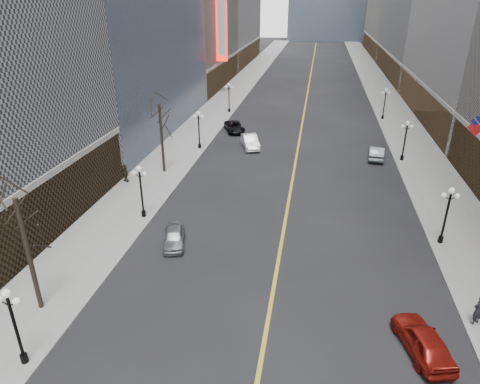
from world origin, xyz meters
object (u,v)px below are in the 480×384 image
at_px(car_nb_near, 174,237).
at_px(car_sb_mid, 423,340).
at_px(streetlamp_east_2, 406,137).
at_px(ped_ne_corner, 478,310).
at_px(streetlamp_west_1, 141,186).
at_px(streetlamp_east_1, 447,210).
at_px(car_nb_far, 235,127).
at_px(streetlamp_east_3, 385,101).
at_px(car_nb_mid, 250,141).
at_px(streetlamp_west_2, 199,126).
at_px(car_sb_far, 376,152).
at_px(streetlamp_west_0, 13,319).
at_px(streetlamp_west_3, 229,95).

distance_m(car_nb_near, car_sb_mid, 18.02).
height_order(streetlamp_east_2, ped_ne_corner, streetlamp_east_2).
bearing_deg(streetlamp_west_1, streetlamp_east_1, 0.00).
distance_m(car_nb_far, ped_ne_corner, 40.55).
distance_m(streetlamp_east_1, car_nb_near, 20.19).
xyz_separation_m(car_nb_near, car_nb_far, (-1.06, 29.57, 0.02)).
bearing_deg(streetlamp_east_2, streetlamp_east_3, 90.00).
xyz_separation_m(streetlamp_east_2, car_nb_mid, (-17.63, 1.67, -2.11)).
xyz_separation_m(streetlamp_west_2, car_nb_near, (3.86, -21.59, -2.24)).
height_order(car_nb_near, ped_ne_corner, ped_ne_corner).
bearing_deg(car_nb_far, car_nb_mid, -85.27).
xyz_separation_m(streetlamp_east_2, car_nb_far, (-20.80, 7.98, -2.22)).
distance_m(car_sb_mid, car_sb_far, 29.96).
xyz_separation_m(streetlamp_west_0, streetlamp_west_1, (0.00, 16.00, 0.00)).
xyz_separation_m(streetlamp_east_3, ped_ne_corner, (-0.20, -44.94, -1.78)).
bearing_deg(streetlamp_east_1, car_nb_mid, 131.87).
height_order(car_nb_far, car_sb_mid, car_sb_mid).
bearing_deg(streetlamp_west_2, streetlamp_west_3, 90.00).
xyz_separation_m(streetlamp_east_2, streetlamp_west_0, (-23.60, -34.00, 0.00)).
bearing_deg(car_sb_far, car_nb_near, 58.47).
xyz_separation_m(streetlamp_west_3, car_sb_far, (20.80, -17.60, -2.15)).
height_order(streetlamp_west_3, car_nb_mid, streetlamp_west_3).
bearing_deg(car_sb_mid, streetlamp_east_3, -110.37).
distance_m(streetlamp_west_1, car_nb_near, 5.73).
bearing_deg(car_nb_near, streetlamp_east_2, 32.29).
bearing_deg(streetlamp_west_1, car_sb_far, 41.49).
xyz_separation_m(streetlamp_east_3, car_nb_mid, (-17.63, -16.33, -2.11)).
height_order(streetlamp_east_3, streetlamp_west_0, same).
distance_m(streetlamp_east_3, ped_ne_corner, 44.97).
distance_m(streetlamp_west_3, car_nb_far, 10.63).
relative_size(streetlamp_west_2, car_nb_far, 0.92).
height_order(car_nb_far, ped_ne_corner, ped_ne_corner).
bearing_deg(streetlamp_west_2, streetlamp_east_1, -37.33).
bearing_deg(streetlamp_east_1, ped_ne_corner, -91.28).
distance_m(streetlamp_east_1, streetlamp_east_3, 36.00).
distance_m(streetlamp_east_2, streetlamp_west_2, 23.60).
distance_m(streetlamp_east_2, streetlamp_east_3, 18.00).
bearing_deg(ped_ne_corner, streetlamp_east_1, -126.80).
height_order(streetlamp_west_1, car_nb_mid, streetlamp_west_1).
bearing_deg(car_nb_far, streetlamp_west_1, -118.07).
height_order(car_nb_mid, car_nb_far, car_nb_mid).
distance_m(streetlamp_east_1, car_sb_far, 18.73).
height_order(streetlamp_west_1, ped_ne_corner, streetlamp_west_1).
height_order(streetlamp_west_2, ped_ne_corner, streetlamp_west_2).
height_order(streetlamp_west_2, car_nb_mid, streetlamp_west_2).
bearing_deg(car_sb_mid, car_nb_far, -81.42).
relative_size(streetlamp_east_3, car_nb_far, 0.92).
bearing_deg(streetlamp_west_1, car_nb_near, -42.94).
height_order(streetlamp_west_1, streetlamp_west_2, same).
relative_size(streetlamp_west_1, streetlamp_west_3, 1.00).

